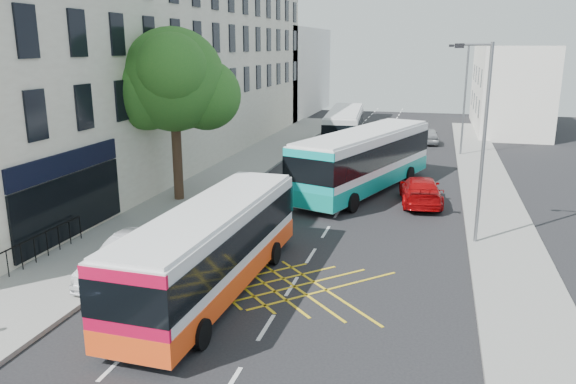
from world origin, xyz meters
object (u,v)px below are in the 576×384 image
Objects in this scene: street_tree at (173,81)px; bus_near at (213,247)px; bus_far at (344,128)px; distant_car_silver at (428,136)px; bus_mid at (364,160)px; parked_car_silver at (133,258)px; distant_car_grey at (384,126)px; red_hatchback at (421,190)px; lamp_near at (482,134)px; lamp_far at (464,94)px.

bus_near is (6.08, -10.00, -4.74)m from street_tree.
bus_far is 2.86× the size of distant_car_silver.
parked_car_silver is at bearing -94.87° from bus_mid.
street_tree reaches higher than distant_car_grey.
bus_near is at bearing -92.04° from distant_car_grey.
lamp_near is at bearing 105.00° from red_hatchback.
lamp_far is 6.90m from distant_car_silver.
distant_car_silver is (-2.40, 25.12, -3.95)m from lamp_near.
parked_car_silver is (-2.94, -27.79, -0.86)m from bus_far.
street_tree is 2.25× the size of distant_car_silver.
lamp_near is (14.71, -2.97, -1.68)m from street_tree.
lamp_far reaches higher than bus_near.
lamp_far is 14.90m from red_hatchback.
distant_car_silver is at bearing 98.49° from bus_mid.
bus_near is 2.15× the size of red_hatchback.
distant_car_grey is (-6.54, 10.09, -3.99)m from lamp_far.
bus_near is 14.33m from red_hatchback.
red_hatchback is 19.31m from distant_car_silver.
lamp_far reaches higher than bus_mid.
bus_far is 2.27× the size of red_hatchback.
red_hatchback is (9.46, 12.57, -0.06)m from parked_car_silver.
bus_near is (-8.63, -7.03, -3.06)m from lamp_near.
lamp_far is 2.04× the size of distant_car_silver.
red_hatchback is 1.26× the size of distant_car_silver.
lamp_far is at bearing -11.95° from bus_far.
lamp_far is 12.67m from distant_car_grey.
lamp_near is at bearing -76.56° from distant_car_grey.
parked_car_silver is 15.73m from red_hatchback.
parked_car_silver reaches higher than distant_car_grey.
parked_car_silver reaches higher than distant_car_silver.
red_hatchback is at bearing -72.11° from bus_far.
lamp_far is at bearing 90.00° from lamp_near.
lamp_near is 2.04× the size of distant_car_silver.
lamp_near and lamp_far have the same top height.
street_tree is 0.70× the size of bus_mid.
red_hatchback is (12.37, 2.85, -5.58)m from street_tree.
lamp_near is 7.38m from red_hatchback.
street_tree is 1.88× the size of parked_car_silver.
distant_car_grey is at bearing -87.09° from red_hatchback.
bus_near reaches higher than distant_car_grey.
lamp_near is at bearing -11.40° from street_tree.
bus_far is at bearing -103.19° from distant_car_grey.
red_hatchback is at bearing 65.75° from bus_near.
bus_mid is 22.52m from distant_car_grey.
distant_car_silver is at bearing 115.07° from lamp_far.
distant_car_grey is at bearing 73.24° from street_tree.
distant_car_silver is (-2.40, 5.12, -3.95)m from lamp_far.
bus_mid is 1.11× the size of bus_far.
distant_car_silver is (6.23, 32.16, -0.89)m from bus_near.
distant_car_silver is at bearing 80.87° from bus_near.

